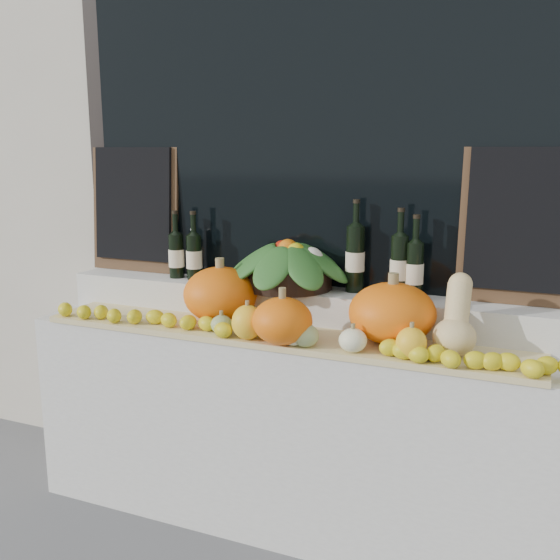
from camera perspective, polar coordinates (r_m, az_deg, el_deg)
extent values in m
cube|color=beige|center=(3.33, 5.77, 22.20)|extent=(7.00, 0.90, 4.50)
cube|color=black|center=(2.86, 2.84, 16.87)|extent=(2.40, 0.04, 2.10)
cube|color=black|center=(2.83, 2.62, 16.92)|extent=(2.20, 0.02, 2.00)
cube|color=silver|center=(2.86, 0.60, -13.16)|extent=(2.30, 0.55, 0.88)
cube|color=silver|center=(2.82, 1.77, -2.32)|extent=(2.30, 0.25, 0.16)
cube|color=tan|center=(2.59, -0.43, -5.14)|extent=(2.10, 0.32, 0.02)
ellipsoid|color=orange|center=(2.74, -5.48, -1.32)|extent=(0.40, 0.40, 0.24)
ellipsoid|color=orange|center=(2.47, 10.21, -2.99)|extent=(0.44, 0.44, 0.24)
ellipsoid|color=orange|center=(2.42, 0.22, -3.76)|extent=(0.25, 0.25, 0.18)
ellipsoid|color=#E1C284|center=(2.38, 15.65, -5.06)|extent=(0.16, 0.16, 0.14)
cylinder|color=#E1C284|center=(2.40, 15.95, -2.21)|extent=(0.09, 0.14, 0.18)
sphere|color=#E1C284|center=(2.42, 16.17, -0.39)|extent=(0.09, 0.09, 0.09)
ellipsoid|color=#3E6F21|center=(2.40, 2.35, -5.09)|extent=(0.10, 0.10, 0.09)
cylinder|color=olive|center=(2.39, 2.36, -3.82)|extent=(0.02, 0.02, 0.02)
ellipsoid|color=#3E6F21|center=(2.57, -5.37, -4.08)|extent=(0.09, 0.09, 0.08)
cylinder|color=olive|center=(2.56, -5.39, -2.98)|extent=(0.02, 0.02, 0.02)
ellipsoid|color=#FAF8C8|center=(2.42, 1.29, -5.10)|extent=(0.10, 0.10, 0.08)
cylinder|color=olive|center=(2.41, 1.29, -3.97)|extent=(0.02, 0.02, 0.02)
ellipsoid|color=yellow|center=(2.49, -3.00, -3.88)|extent=(0.13, 0.13, 0.14)
cylinder|color=olive|center=(2.47, -3.02, -2.07)|extent=(0.02, 0.02, 0.02)
ellipsoid|color=#FAF8C8|center=(2.36, 6.68, -5.49)|extent=(0.11, 0.11, 0.09)
cylinder|color=olive|center=(2.34, 6.71, -4.18)|extent=(0.02, 0.02, 0.02)
ellipsoid|color=yellow|center=(2.31, 11.91, -5.66)|extent=(0.11, 0.11, 0.12)
cylinder|color=olive|center=(2.29, 11.98, -3.99)|extent=(0.02, 0.02, 0.02)
cylinder|color=black|center=(2.79, 0.72, 0.30)|extent=(0.40, 0.40, 0.10)
cylinder|color=black|center=(3.05, -9.45, 2.18)|extent=(0.07, 0.07, 0.21)
cylinder|color=black|center=(3.03, -9.55, 5.07)|extent=(0.03, 0.03, 0.10)
cylinder|color=beige|center=(3.05, -9.44, 1.99)|extent=(0.08, 0.08, 0.08)
cylinder|color=black|center=(3.02, -9.58, 6.13)|extent=(0.03, 0.03, 0.02)
cylinder|color=black|center=(3.00, -7.85, 2.07)|extent=(0.07, 0.07, 0.21)
cylinder|color=black|center=(2.97, -7.94, 5.03)|extent=(0.03, 0.03, 0.10)
cylinder|color=beige|center=(3.00, -7.85, 1.88)|extent=(0.08, 0.08, 0.08)
cylinder|color=black|center=(2.97, -7.97, 6.10)|extent=(0.03, 0.03, 0.02)
cylinder|color=black|center=(2.72, 6.88, 1.92)|extent=(0.08, 0.08, 0.29)
cylinder|color=black|center=(2.70, 6.98, 5.97)|extent=(0.03, 0.03, 0.10)
cylinder|color=beige|center=(2.73, 6.88, 1.71)|extent=(0.08, 0.08, 0.08)
cylinder|color=black|center=(2.69, 7.01, 7.16)|extent=(0.03, 0.03, 0.02)
cylinder|color=black|center=(2.63, 10.83, 1.16)|extent=(0.07, 0.07, 0.26)
cylinder|color=black|center=(2.60, 10.98, 5.09)|extent=(0.03, 0.03, 0.10)
cylinder|color=beige|center=(2.63, 10.82, 0.95)|extent=(0.08, 0.08, 0.08)
cylinder|color=black|center=(2.60, 11.03, 6.32)|extent=(0.03, 0.03, 0.02)
cylinder|color=black|center=(2.62, 12.17, 0.80)|extent=(0.07, 0.07, 0.24)
cylinder|color=black|center=(2.60, 12.33, 4.46)|extent=(0.03, 0.03, 0.10)
cylinder|color=beige|center=(2.62, 12.16, 0.59)|extent=(0.08, 0.08, 0.08)
cylinder|color=black|center=(2.59, 12.39, 5.69)|extent=(0.03, 0.03, 0.02)
cube|color=#4C331E|center=(3.25, -13.14, 6.26)|extent=(0.50, 0.06, 0.62)
cube|color=black|center=(3.23, -13.32, 6.76)|extent=(0.44, 0.06, 0.56)
cube|color=#4C331E|center=(2.64, 21.47, 4.51)|extent=(0.50, 0.06, 0.62)
cube|color=black|center=(2.62, 21.51, 5.13)|extent=(0.44, 0.06, 0.56)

